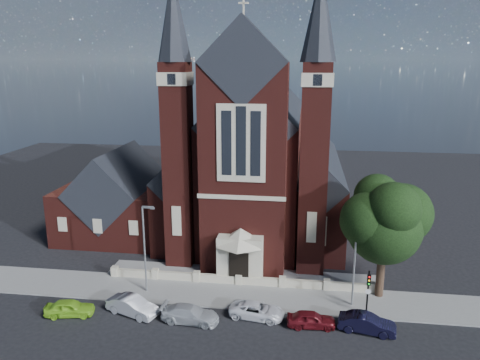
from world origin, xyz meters
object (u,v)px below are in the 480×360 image
object	(u,v)px
church	(258,161)
street_tree	(386,223)
parish_hall	(119,200)
street_lamp_left	(145,244)
traffic_signal	(368,288)
car_navy	(367,324)
car_dark_red	(311,319)
street_lamp_right	(356,256)
car_white_suv	(257,310)
car_lime_van	(70,308)
car_silver_b	(190,314)
car_silver_a	(132,306)

from	to	relation	value
church	street_tree	xyz separation A→B (m)	(12.60, -17.23, -1.23)
parish_hall	street_lamp_left	distance (m)	16.18
traffic_signal	car_navy	xyz separation A→B (m)	(-0.25, -2.24, -1.87)
traffic_signal	car_dark_red	bearing A→B (deg)	-154.70
car_dark_red	car_navy	xyz separation A→B (m)	(4.21, -0.14, 0.07)
street_lamp_right	church	bearing A→B (deg)	118.04
parish_hall	car_dark_red	size ratio (longest dim) A/B	3.23
church	street_lamp_left	distance (m)	20.84
church	parish_hall	bearing A→B (deg)	-162.84
street_lamp_right	car_white_suv	xyz separation A→B (m)	(-7.85, -2.90, -3.98)
car_lime_van	car_dark_red	size ratio (longest dim) A/B	1.04
car_lime_van	car_silver_b	xyz separation A→B (m)	(9.93, 0.41, 0.00)
traffic_signal	parish_hall	bearing A→B (deg)	150.02
church	street_lamp_right	size ratio (longest dim) A/B	4.31
car_navy	car_silver_a	bearing A→B (deg)	100.23
car_lime_van	car_navy	size ratio (longest dim) A/B	0.91
street_tree	street_lamp_left	distance (m)	20.71
street_lamp_left	traffic_signal	size ratio (longest dim) A/B	2.02
car_silver_b	car_dark_red	size ratio (longest dim) A/B	1.23
parish_hall	car_lime_van	distance (m)	19.24
church	street_lamp_right	bearing A→B (deg)	-61.96
street_lamp_left	car_navy	world-z (taller)	street_lamp_left
car_silver_a	car_white_suv	world-z (taller)	car_silver_a
street_lamp_left	car_white_suv	world-z (taller)	street_lamp_left
car_silver_a	car_navy	bearing A→B (deg)	-70.25
street_lamp_left	car_silver_a	bearing A→B (deg)	-89.89
street_lamp_left	street_tree	bearing A→B (deg)	4.76
street_lamp_right	traffic_signal	bearing A→B (deg)	-59.99
car_silver_a	car_lime_van	bearing A→B (deg)	119.97
street_tree	traffic_signal	xyz separation A→B (m)	(-1.60, -3.28, -4.38)
street_lamp_right	car_silver_a	distance (m)	18.79
church	car_silver_b	size ratio (longest dim) A/B	7.53
car_white_suv	parish_hall	bearing A→B (deg)	55.01
car_lime_van	car_navy	xyz separation A→B (m)	(23.64, 0.87, 0.04)
street_lamp_left	car_silver_b	world-z (taller)	street_lamp_left
street_tree	church	bearing A→B (deg)	126.17
street_tree	street_lamp_right	bearing A→B (deg)	-145.74
church	car_lime_van	xyz separation A→B (m)	(-12.88, -23.63, -7.52)
church	car_silver_a	bearing A→B (deg)	-109.17
traffic_signal	car_silver_b	distance (m)	14.34
church	car_lime_van	size ratio (longest dim) A/B	8.89
street_lamp_left	car_silver_a	size ratio (longest dim) A/B	1.80
car_silver_b	car_white_suv	distance (m)	5.37
street_tree	car_white_suv	size ratio (longest dim) A/B	2.40
church	car_dark_red	distance (m)	24.73
street_lamp_left	car_silver_b	xyz separation A→B (m)	(4.96, -4.27, -3.93)
street_tree	traffic_signal	size ratio (longest dim) A/B	2.67
church	car_silver_b	world-z (taller)	church
car_white_suv	car_navy	bearing A→B (deg)	-88.36
parish_hall	traffic_signal	world-z (taller)	parish_hall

